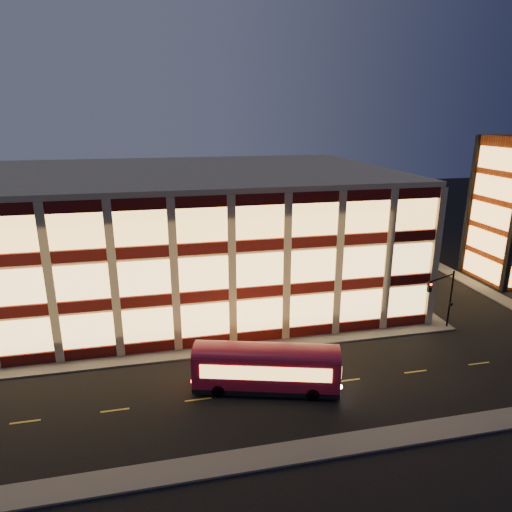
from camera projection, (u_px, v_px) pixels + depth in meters
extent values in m
plane|color=black|center=(214.00, 357.00, 40.10)|extent=(200.00, 200.00, 0.00)
cube|color=#514F4C|center=(179.00, 354.00, 40.40)|extent=(54.00, 2.00, 0.15)
cube|color=#514F4C|center=(370.00, 274.00, 60.66)|extent=(2.00, 30.00, 0.15)
cube|color=#514F4C|center=(443.00, 268.00, 62.93)|extent=(2.00, 30.00, 0.15)
cube|color=#514F4C|center=(242.00, 461.00, 27.96)|extent=(100.00, 2.00, 0.15)
cube|color=tan|center=(168.00, 234.00, 53.26)|extent=(50.00, 30.00, 14.00)
cube|color=tan|center=(165.00, 172.00, 51.11)|extent=(50.40, 30.40, 0.50)
cube|color=#470C0A|center=(178.00, 344.00, 41.05)|extent=(50.10, 0.25, 1.00)
cube|color=#FFC56B|center=(177.00, 323.00, 40.44)|extent=(49.00, 0.20, 3.00)
cube|color=#470C0A|center=(364.00, 271.00, 60.31)|extent=(0.25, 30.10, 1.00)
cube|color=#FFC56B|center=(365.00, 255.00, 59.69)|extent=(0.20, 29.00, 3.00)
cube|color=#470C0A|center=(176.00, 299.00, 39.74)|extent=(50.10, 0.25, 1.00)
cube|color=#FFC56B|center=(175.00, 276.00, 39.14)|extent=(49.00, 0.20, 3.00)
cube|color=#470C0A|center=(366.00, 239.00, 59.01)|extent=(0.25, 30.10, 1.00)
cube|color=#FFC56B|center=(367.00, 223.00, 58.38)|extent=(0.20, 29.00, 3.00)
cube|color=#470C0A|center=(173.00, 250.00, 38.44)|extent=(50.10, 0.25, 1.00)
cube|color=#FFC56B|center=(172.00, 226.00, 37.83)|extent=(49.00, 0.20, 3.00)
cube|color=#470C0A|center=(369.00, 205.00, 57.70)|extent=(0.25, 30.10, 1.00)
cube|color=#FFC56B|center=(370.00, 188.00, 57.07)|extent=(0.20, 29.00, 3.00)
cube|color=black|center=(470.00, 205.00, 59.76)|extent=(0.60, 0.60, 18.00)
cube|color=#F8B456|center=(482.00, 267.00, 58.15)|extent=(0.16, 6.60, 2.60)
cube|color=#F8B456|center=(486.00, 241.00, 57.14)|extent=(0.16, 6.60, 2.60)
cube|color=#F8B456|center=(490.00, 215.00, 56.13)|extent=(0.16, 6.60, 2.60)
cube|color=#F8B456|center=(494.00, 187.00, 55.12)|extent=(0.16, 6.60, 2.60)
cube|color=#F8B456|center=(498.00, 159.00, 54.11)|extent=(0.16, 6.60, 2.60)
cylinder|color=black|center=(450.00, 300.00, 44.79)|extent=(0.18, 0.18, 6.00)
cylinder|color=black|center=(442.00, 278.00, 42.93)|extent=(3.56, 1.63, 0.14)
cube|color=black|center=(429.00, 287.00, 42.02)|extent=(0.32, 0.32, 0.95)
sphere|color=#FF0C05|center=(431.00, 285.00, 41.76)|extent=(0.20, 0.20, 0.20)
cube|color=black|center=(451.00, 304.00, 44.72)|extent=(0.25, 0.18, 0.28)
cube|color=maroon|center=(266.00, 367.00, 34.89)|extent=(11.41, 5.74, 2.55)
cube|color=black|center=(266.00, 384.00, 35.33)|extent=(11.41, 5.74, 0.39)
cylinder|color=black|center=(218.00, 391.00, 34.36)|extent=(1.05, 0.60, 1.00)
cylinder|color=black|center=(223.00, 373.00, 36.68)|extent=(1.05, 0.60, 1.00)
cylinder|color=black|center=(313.00, 394.00, 33.92)|extent=(1.05, 0.60, 1.00)
cylinder|color=black|center=(311.00, 376.00, 36.24)|extent=(1.05, 0.60, 1.00)
cube|color=#F8B456|center=(265.00, 374.00, 33.44)|extent=(9.38, 2.77, 1.11)
cube|color=#F8B456|center=(267.00, 354.00, 36.14)|extent=(9.38, 2.77, 1.11)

